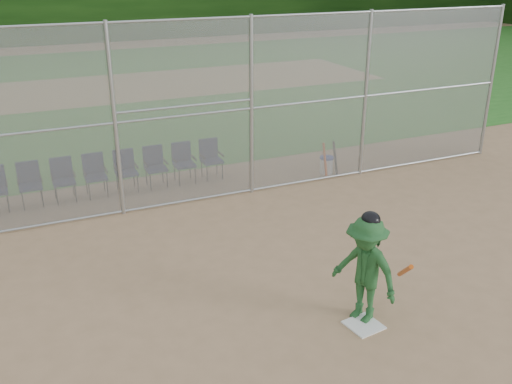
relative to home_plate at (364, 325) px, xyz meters
name	(u,v)px	position (x,y,z in m)	size (l,w,h in m)	color
ground	(322,314)	(-0.42, 0.50, -0.01)	(100.00, 100.00, 0.00)	#A7815C
grass_strip	(107,88)	(-0.42, 18.50, -0.01)	(100.00, 100.00, 0.00)	#26681F
dirt_patch_far	(107,88)	(-0.42, 18.50, 0.00)	(24.00, 24.00, 0.00)	tan
backstop_fence	(209,110)	(-0.42, 5.50, 2.06)	(16.09, 0.09, 4.00)	gray
home_plate	(364,325)	(0.00, 0.00, 0.00)	(0.48, 0.48, 0.02)	white
batter_at_plate	(365,269)	(0.07, 0.17, 0.84)	(1.08, 1.35, 1.77)	#215326
water_cooler	(326,165)	(2.82, 5.89, 0.21)	(0.35, 0.35, 0.44)	white
spare_bats	(330,159)	(2.84, 5.77, 0.41)	(0.36, 0.30, 0.84)	#D84C14
chair_3	(30,185)	(-4.16, 6.74, 0.47)	(0.54, 0.52, 0.96)	#101A3B
chair_4	(64,181)	(-3.46, 6.74, 0.47)	(0.54, 0.52, 0.96)	#101A3B
chair_5	(96,176)	(-2.76, 6.74, 0.47)	(0.54, 0.52, 0.96)	#101A3B
chair_6	(126,172)	(-2.06, 6.74, 0.47)	(0.54, 0.52, 0.96)	#101A3B
chair_7	(156,168)	(-1.36, 6.74, 0.47)	(0.54, 0.52, 0.96)	#101A3B
chair_8	(184,164)	(-0.66, 6.74, 0.47)	(0.54, 0.52, 0.96)	#101A3B
chair_9	(212,160)	(0.05, 6.74, 0.47)	(0.54, 0.52, 0.96)	#101A3B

